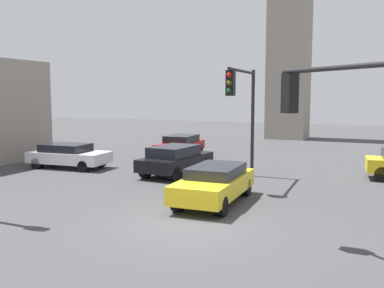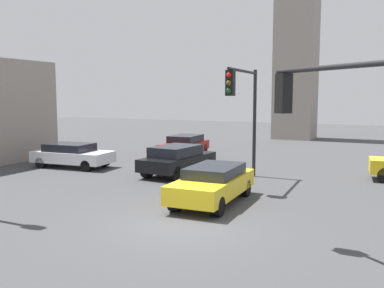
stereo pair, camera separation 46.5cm
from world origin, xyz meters
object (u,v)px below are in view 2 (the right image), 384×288
car_5 (177,159)px  traffic_light_3 (243,99)px  car_3 (72,155)px  traffic_light_2 (343,115)px  car_2 (213,183)px  car_4 (185,145)px

car_5 → traffic_light_3: bearing=-96.0°
traffic_light_3 → car_5: traffic_light_3 is taller
traffic_light_3 → car_3: 10.12m
traffic_light_2 → car_2: size_ratio=1.06×
traffic_light_2 → traffic_light_3: bearing=-20.1°
car_4 → car_5: size_ratio=0.94×
car_2 → car_4: (-6.36, 10.08, 0.00)m
traffic_light_3 → car_3: (-9.67, -0.02, -2.98)m
car_2 → car_5: 5.74m
car_2 → car_4: 11.92m
traffic_light_2 → car_5: size_ratio=1.05×
car_2 → car_4: bearing=-150.3°
traffic_light_3 → car_5: 4.66m
traffic_light_2 → car_4: size_ratio=1.11×
traffic_light_2 → car_4: bearing=-14.5°
traffic_light_3 → car_4: bearing=-138.6°
car_2 → car_3: (-9.87, 3.67, -0.04)m
car_3 → car_4: car_4 is taller
car_4 → traffic_light_2: bearing=34.1°
traffic_light_3 → car_5: size_ratio=1.11×
car_3 → car_2: bearing=-25.8°
car_5 → car_4: bearing=28.2°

